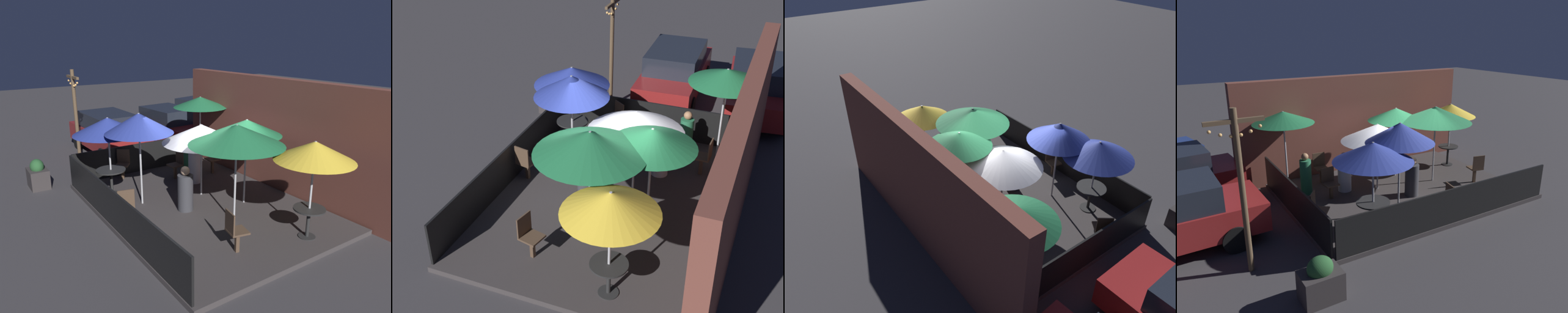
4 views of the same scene
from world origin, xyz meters
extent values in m
plane|color=#383538|center=(0.00, 0.00, 0.00)|extent=(60.00, 60.00, 0.00)
cube|color=#383333|center=(0.00, 0.00, 0.06)|extent=(6.88, 5.00, 0.12)
cube|color=brown|center=(0.00, 2.73, 1.67)|extent=(8.48, 0.36, 3.33)
cube|color=black|center=(0.00, -2.45, 0.59)|extent=(6.68, 0.05, 0.95)
cube|color=black|center=(-3.39, 0.00, 0.59)|extent=(0.05, 4.80, 0.95)
cylinder|color=#B2B2B7|center=(2.79, 0.99, 1.23)|extent=(0.05, 0.05, 2.23)
cone|color=gold|center=(2.79, 0.99, 2.13)|extent=(1.73, 1.73, 0.43)
cylinder|color=#B2B2B7|center=(-1.98, -1.72, 1.24)|extent=(0.05, 0.05, 2.24)
cone|color=#283893|center=(-1.98, -1.72, 2.13)|extent=(1.91, 1.91, 0.46)
cylinder|color=#B2B2B7|center=(-0.93, -1.28, 1.36)|extent=(0.05, 0.05, 2.48)
cone|color=#283893|center=(-0.93, -1.28, 2.34)|extent=(1.78, 1.78, 0.52)
cylinder|color=#B2B2B7|center=(-0.56, 0.40, 1.14)|extent=(0.05, 0.05, 2.05)
cone|color=silver|center=(-0.56, 0.40, 1.91)|extent=(2.19, 2.19, 0.50)
cylinder|color=#B2B2B7|center=(0.54, 1.06, 1.27)|extent=(0.05, 0.05, 2.30)
cone|color=#1E6B3D|center=(0.54, 1.06, 2.22)|extent=(1.84, 1.84, 0.40)
cylinder|color=#B2B2B7|center=(-2.88, 1.95, 1.32)|extent=(0.05, 0.05, 2.40)
cone|color=#1E6B3D|center=(-2.88, 1.95, 2.34)|extent=(1.84, 1.84, 0.36)
cylinder|color=#B2B2B7|center=(1.34, 0.06, 1.34)|extent=(0.05, 0.05, 2.44)
cone|color=#1E6B3D|center=(1.34, 0.06, 2.32)|extent=(2.24, 2.24, 0.48)
cylinder|color=black|center=(2.79, 0.99, 0.13)|extent=(0.39, 0.39, 0.02)
cylinder|color=black|center=(2.79, 0.99, 0.45)|extent=(0.08, 0.08, 0.67)
cylinder|color=black|center=(2.79, 0.99, 0.81)|extent=(0.71, 0.71, 0.04)
cylinder|color=black|center=(-1.98, -1.72, 0.13)|extent=(0.46, 0.46, 0.02)
cylinder|color=black|center=(-1.98, -1.72, 0.48)|extent=(0.08, 0.08, 0.72)
cylinder|color=black|center=(-1.98, -1.72, 0.86)|extent=(0.83, 0.83, 0.04)
cube|color=#4C3828|center=(2.40, -0.73, 0.35)|extent=(0.10, 0.10, 0.46)
cube|color=#4C3828|center=(2.40, -0.73, 0.60)|extent=(0.48, 0.48, 0.04)
cube|color=#4C3828|center=(2.36, -0.91, 0.84)|extent=(0.40, 0.12, 0.44)
cube|color=#4C3828|center=(-3.02, -0.94, 0.34)|extent=(0.11, 0.11, 0.43)
cube|color=#4C3828|center=(-3.02, -0.94, 0.57)|extent=(0.56, 0.56, 0.04)
cube|color=#4C3828|center=(-3.17, -0.83, 0.81)|extent=(0.26, 0.34, 0.44)
cube|color=#4C3828|center=(-0.12, -2.12, 0.34)|extent=(0.10, 0.10, 0.44)
cube|color=#4C3828|center=(-0.12, -2.12, 0.58)|extent=(0.48, 0.48, 0.04)
cube|color=#4C3828|center=(0.05, -2.16, 0.82)|extent=(0.11, 0.40, 0.44)
cube|color=#4C3828|center=(-2.10, 0.45, 0.34)|extent=(0.08, 0.08, 0.43)
cube|color=#4C3828|center=(-2.10, 0.45, 0.57)|extent=(0.42, 0.42, 0.04)
cube|color=#4C3828|center=(-2.11, 0.63, 0.81)|extent=(0.40, 0.05, 0.44)
cube|color=#4C3828|center=(-1.84, 1.74, 0.36)|extent=(0.08, 0.08, 0.47)
cube|color=#4C3828|center=(-1.84, 1.74, 0.61)|extent=(0.42, 0.42, 0.04)
cube|color=#4C3828|center=(-1.84, 1.92, 0.85)|extent=(0.40, 0.05, 0.44)
cylinder|color=silver|center=(-1.48, 0.80, 0.63)|extent=(0.56, 0.56, 1.01)
sphere|color=#9E704C|center=(-1.48, 0.80, 1.24)|extent=(0.20, 0.20, 0.20)
cylinder|color=#236642|center=(-2.57, 1.17, 0.65)|extent=(0.46, 0.46, 1.06)
sphere|color=#9E704C|center=(-2.57, 1.17, 1.28)|extent=(0.21, 0.21, 0.21)
cylinder|color=#333338|center=(0.06, -0.53, 0.60)|extent=(0.54, 0.54, 0.96)
sphere|color=tan|center=(0.06, -0.53, 1.19)|extent=(0.24, 0.24, 0.24)
cube|color=#332D2D|center=(-4.04, -3.29, 0.30)|extent=(0.78, 0.54, 0.59)
ellipsoid|color=#235128|center=(-4.04, -3.29, 0.68)|extent=(0.50, 0.40, 0.45)
cylinder|color=brown|center=(-4.94, -1.70, 1.72)|extent=(0.12, 0.12, 3.45)
cube|color=brown|center=(-4.94, -1.70, 3.20)|extent=(1.10, 0.08, 0.08)
sphere|color=#F4B260|center=(-5.40, -1.70, 3.05)|extent=(0.07, 0.07, 0.07)
sphere|color=#F4B260|center=(-5.21, -1.70, 2.97)|extent=(0.07, 0.07, 0.07)
sphere|color=#F4B260|center=(-5.03, -1.70, 2.92)|extent=(0.07, 0.07, 0.07)
sphere|color=#F4B260|center=(-4.85, -1.70, 2.92)|extent=(0.07, 0.07, 0.07)
sphere|color=#F4B260|center=(-4.66, -1.70, 2.97)|extent=(0.07, 0.07, 0.07)
sphere|color=#F4B260|center=(-4.48, -1.70, 3.05)|extent=(0.07, 0.07, 0.07)
cube|color=maroon|center=(-6.38, -0.07, 0.67)|extent=(4.35, 1.85, 0.70)
cube|color=#1E232D|center=(-6.38, -0.07, 1.32)|extent=(2.42, 1.64, 0.60)
cylinder|color=black|center=(-5.08, 0.78, 0.32)|extent=(0.65, 0.20, 0.64)
cylinder|color=black|center=(-5.02, -0.83, 0.32)|extent=(0.65, 0.20, 0.64)
cylinder|color=black|center=(-7.74, 0.69, 0.32)|extent=(0.65, 0.20, 0.64)
cylinder|color=black|center=(-7.68, -0.92, 0.32)|extent=(0.65, 0.20, 0.64)
cube|color=maroon|center=(-6.15, 2.53, 0.67)|extent=(4.05, 2.06, 0.70)
cube|color=#1E232D|center=(-6.15, 2.53, 1.32)|extent=(2.29, 1.76, 0.60)
cylinder|color=black|center=(-4.86, 1.84, 0.32)|extent=(0.65, 0.24, 0.64)
cylinder|color=black|center=(-7.43, 3.22, 0.32)|extent=(0.65, 0.24, 0.64)
cylinder|color=black|center=(-7.27, 1.61, 0.32)|extent=(0.65, 0.24, 0.64)
camera|label=1|loc=(7.78, -5.37, 4.39)|focal=35.00mm
camera|label=2|loc=(9.69, 3.31, 7.36)|focal=50.00mm
camera|label=3|loc=(-7.13, 5.91, 7.38)|focal=35.00mm
camera|label=4|loc=(-6.25, -8.87, 4.80)|focal=35.00mm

